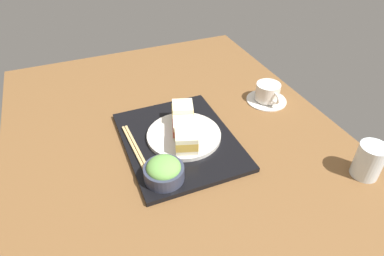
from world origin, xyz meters
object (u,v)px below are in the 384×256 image
Objects in this scene: coffee_cup at (268,94)px; salad_bowl at (164,171)px; chopsticks_pair at (135,148)px; sandwich_plate at (184,135)px; drinking_glass at (369,161)px; sandwich_middle at (184,128)px; sandwich_near at (183,112)px; sandwich_far at (185,141)px.

salad_bowl is at bearing -63.07° from coffee_cup.
sandwich_plate is at bearing 89.22° from chopsticks_pair.
sandwich_middle is at bearing -128.41° from drinking_glass.
sandwich_near is (-6.39, 2.13, 3.61)cm from sandwich_plate.
drinking_glass is at bearing 59.08° from sandwich_far.
drinking_glass is (31.33, 39.52, -0.03)cm from sandwich_middle.
sandwich_middle is at bearing 161.60° from sandwich_far.
sandwich_near reaches higher than coffee_cup.
sandwich_near is 1.05× the size of sandwich_far.
drinking_glass reaches higher than sandwich_middle.
drinking_glass reaches higher than coffee_cup.
sandwich_middle is (0.00, -0.00, 2.88)cm from sandwich_plate.
drinking_glass reaches higher than sandwich_far.
sandwich_near is 1.00× the size of sandwich_middle.
sandwich_far is 0.78× the size of salad_bowl.
sandwich_near is 0.82× the size of salad_bowl.
drinking_glass is (31.54, 54.39, 3.13)cm from chopsticks_pair.
salad_bowl is 0.48× the size of chopsticks_pair.
chopsticks_pair is at bearing -117.34° from sandwich_far.
sandwich_plate is at bearing 135.00° from sandwich_middle.
sandwich_far reaches higher than chopsticks_pair.
sandwich_middle is at bearing -45.00° from sandwich_plate.
sandwich_far reaches higher than coffee_cup.
sandwich_near is at bearing 109.99° from chopsticks_pair.
sandwich_middle is 0.82× the size of salad_bowl.
salad_bowl is at bearing -32.56° from sandwich_near.
drinking_glass is (24.95, 41.64, -0.50)cm from sandwich_far.
salad_bowl reaches higher than coffee_cup.
sandwich_far is at bearing 62.66° from chopsticks_pair.
sandwich_near is at bearing 161.60° from sandwich_middle.
sandwich_far reaches higher than sandwich_plate.
chopsticks_pair is 62.95cm from drinking_glass.
coffee_cup reaches higher than sandwich_plate.
coffee_cup is at bearing 104.97° from sandwich_plate.
coffee_cup is at bearing -173.50° from drinking_glass.
salad_bowl is (7.50, -8.69, -1.17)cm from sandwich_far.
sandwich_near reaches higher than sandwich_far.
chopsticks_pair is at bearing -90.78° from sandwich_plate.
sandwich_far is at bearing -66.99° from coffee_cup.
sandwich_far is (6.39, -2.13, 0.48)cm from sandwich_middle.
coffee_cup is (-15.71, 37.01, -2.41)cm from sandwich_far.
chopsticks_pair is 50.60cm from coffee_cup.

